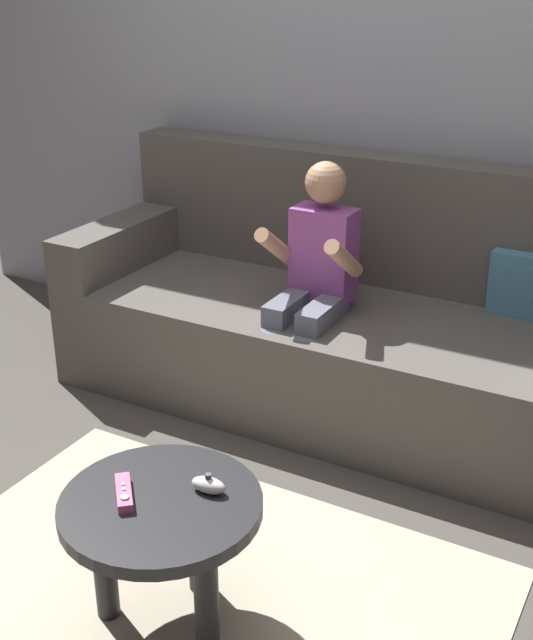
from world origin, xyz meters
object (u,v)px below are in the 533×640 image
object	(u,v)px
nunchuk_white	(208,485)
coffee_table	(164,524)
person_seated_on_couch	(313,280)
game_remote_pink_near_edge	(124,493)
couch	(337,323)

from	to	relation	value
nunchuk_white	coffee_table	bearing A→B (deg)	-137.81
person_seated_on_couch	coffee_table	size ratio (longest dim) A/B	1.91
person_seated_on_couch	game_remote_pink_near_edge	xyz separation A→B (m)	(0.07, -1.19, -0.14)
couch	nunchuk_white	bearing A→B (deg)	-80.00
game_remote_pink_near_edge	coffee_table	bearing A→B (deg)	25.54
couch	person_seated_on_couch	size ratio (longest dim) A/B	2.16
couch	game_remote_pink_near_edge	distance (m)	1.38
coffee_table	game_remote_pink_near_edge	distance (m)	0.13
couch	person_seated_on_couch	bearing A→B (deg)	-95.49
person_seated_on_couch	game_remote_pink_near_edge	bearing A→B (deg)	-86.56
couch	game_remote_pink_near_edge	size ratio (longest dim) A/B	15.98
nunchuk_white	person_seated_on_couch	bearing A→B (deg)	102.60
person_seated_on_couch	game_remote_pink_near_edge	distance (m)	1.20
couch	person_seated_on_couch	world-z (taller)	person_seated_on_couch
person_seated_on_couch	coffee_table	world-z (taller)	person_seated_on_couch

